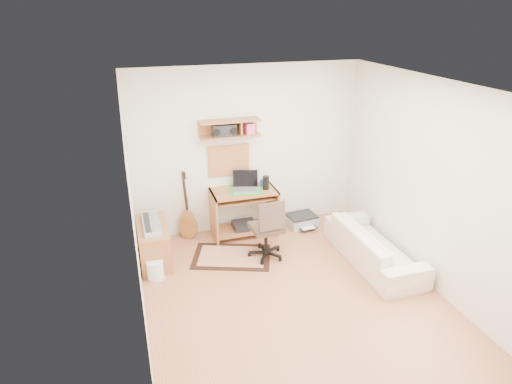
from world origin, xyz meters
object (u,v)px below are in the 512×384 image
object	(u,v)px
sofa	(374,240)
printer	(301,221)
desk	(244,212)
task_chair	(266,228)
cabinet	(153,243)

from	to	relation	value
sofa	printer	bearing A→B (deg)	21.73
desk	task_chair	distance (m)	0.77
desk	sofa	world-z (taller)	desk
task_chair	cabinet	distance (m)	1.61
cabinet	desk	bearing A→B (deg)	14.96
printer	sofa	size ratio (longest dim) A/B	0.27
printer	sofa	xyz separation A→B (m)	(0.53, -1.34, 0.26)
cabinet	printer	size ratio (longest dim) A/B	1.89
printer	task_chair	bearing A→B (deg)	-145.05
desk	printer	bearing A→B (deg)	-0.08
desk	task_chair	world-z (taller)	task_chair
task_chair	printer	world-z (taller)	task_chair
cabinet	sofa	bearing A→B (deg)	-17.87
desk	task_chair	xyz separation A→B (m)	(0.11, -0.76, 0.10)
task_chair	printer	bearing A→B (deg)	36.38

